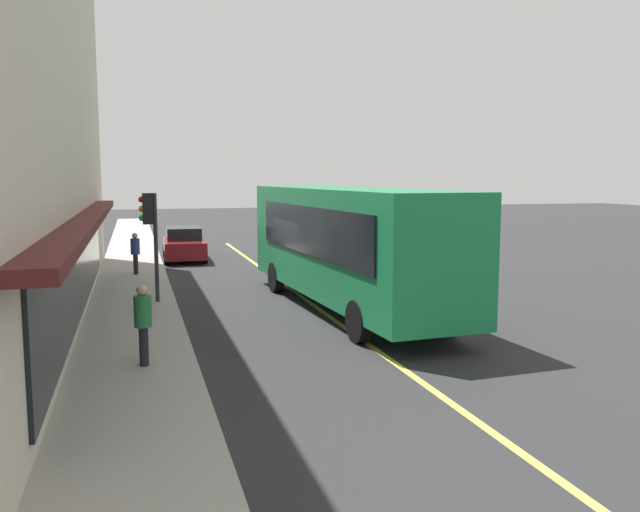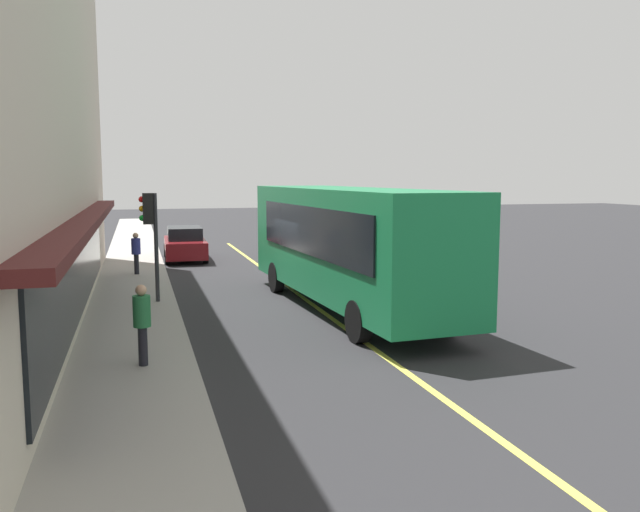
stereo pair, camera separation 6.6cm
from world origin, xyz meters
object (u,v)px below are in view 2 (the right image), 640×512
bus (347,242)px  pedestrian_by_curb (142,317)px  car_maroon (185,244)px  pedestrian_mid_block (136,250)px  traffic_light (150,221)px

bus → pedestrian_by_curb: bus is taller
car_maroon → pedestrian_mid_block: 5.41m
traffic_light → pedestrian_by_curb: size_ratio=2.00×
bus → car_maroon: bearing=16.0°
bus → pedestrian_by_curb: 7.44m
car_maroon → pedestrian_by_curb: size_ratio=2.71×
bus → car_maroon: bus is taller
traffic_light → pedestrian_by_curb: traffic_light is taller
bus → traffic_light: 5.78m
traffic_light → pedestrian_mid_block: traffic_light is taller
car_maroon → pedestrian_mid_block: pedestrian_mid_block is taller
car_maroon → traffic_light: bearing=170.8°
pedestrian_by_curb → pedestrian_mid_block: size_ratio=1.02×
bus → pedestrian_mid_block: 9.77m
pedestrian_by_curb → traffic_light: bearing=-2.9°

